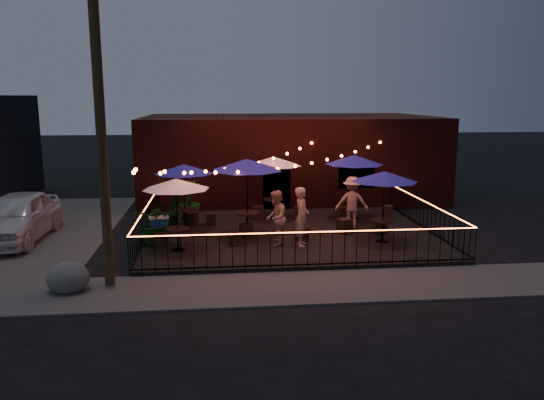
% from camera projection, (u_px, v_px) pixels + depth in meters
% --- Properties ---
extents(ground, '(110.00, 110.00, 0.00)m').
position_uv_depth(ground, '(297.00, 252.00, 17.15)').
color(ground, black).
rests_on(ground, ground).
extents(patio, '(10.00, 8.00, 0.15)m').
position_uv_depth(patio, '(289.00, 234.00, 19.09)').
color(patio, black).
rests_on(patio, ground).
extents(sidewalk, '(18.00, 2.50, 0.05)m').
position_uv_depth(sidewalk, '(315.00, 286.00, 13.97)').
color(sidewalk, '#42403D').
rests_on(sidewalk, ground).
extents(brick_building, '(14.00, 8.00, 4.00)m').
position_uv_depth(brick_building, '(288.00, 156.00, 26.62)').
color(brick_building, '#34110E').
rests_on(brick_building, ground).
extents(utility_pole, '(0.26, 0.26, 8.00)m').
position_uv_depth(utility_pole, '(101.00, 135.00, 13.30)').
color(utility_pole, '#392717').
rests_on(utility_pole, ground).
extents(fence_front, '(10.00, 0.04, 1.04)m').
position_uv_depth(fence_front, '(308.00, 250.00, 15.07)').
color(fence_front, black).
rests_on(fence_front, patio).
extents(fence_left, '(0.04, 8.00, 1.04)m').
position_uv_depth(fence_left, '(147.00, 221.00, 18.47)').
color(fence_left, black).
rests_on(fence_left, patio).
extents(fence_right, '(0.04, 8.00, 1.04)m').
position_uv_depth(fence_right, '(424.00, 215.00, 19.47)').
color(fence_right, black).
rests_on(fence_right, patio).
extents(festoon_lights, '(10.02, 8.72, 1.32)m').
position_uv_depth(festoon_lights, '(261.00, 168.00, 18.22)').
color(festoon_lights, '#EE4C20').
rests_on(festoon_lights, ground).
extents(cafe_table_0, '(2.53, 2.53, 2.30)m').
position_uv_depth(cafe_table_0, '(176.00, 185.00, 16.41)').
color(cafe_table_0, black).
rests_on(cafe_table_0, patio).
extents(cafe_table_1, '(2.19, 2.19, 2.40)m').
position_uv_depth(cafe_table_1, '(184.00, 170.00, 19.16)').
color(cafe_table_1, black).
rests_on(cafe_table_1, patio).
extents(cafe_table_2, '(3.20, 3.20, 2.71)m').
position_uv_depth(cafe_table_2, '(247.00, 166.00, 18.07)').
color(cafe_table_2, black).
rests_on(cafe_table_2, patio).
extents(cafe_table_3, '(2.78, 2.78, 2.47)m').
position_uv_depth(cafe_table_3, '(273.00, 162.00, 20.92)').
color(cafe_table_3, black).
rests_on(cafe_table_3, patio).
extents(cafe_table_4, '(2.52, 2.52, 2.39)m').
position_uv_depth(cafe_table_4, '(385.00, 178.00, 17.41)').
color(cafe_table_4, black).
rests_on(cafe_table_4, patio).
extents(cafe_table_5, '(2.78, 2.78, 2.55)m').
position_uv_depth(cafe_table_5, '(354.00, 161.00, 20.76)').
color(cafe_table_5, black).
rests_on(cafe_table_5, patio).
extents(bistro_chair_0, '(0.42, 0.42, 0.45)m').
position_uv_depth(bistro_chair_0, '(160.00, 239.00, 17.24)').
color(bistro_chair_0, black).
rests_on(bistro_chair_0, patio).
extents(bistro_chair_1, '(0.41, 0.41, 0.41)m').
position_uv_depth(bistro_chair_1, '(235.00, 239.00, 17.33)').
color(bistro_chair_1, black).
rests_on(bistro_chair_1, patio).
extents(bistro_chair_2, '(0.51, 0.51, 0.50)m').
position_uv_depth(bistro_chair_2, '(191.00, 219.00, 20.07)').
color(bistro_chair_2, black).
rests_on(bistro_chair_2, patio).
extents(bistro_chair_3, '(0.37, 0.37, 0.42)m').
position_uv_depth(bistro_chair_3, '(211.00, 219.00, 20.21)').
color(bistro_chair_3, black).
rests_on(bistro_chair_3, patio).
extents(bistro_chair_4, '(0.49, 0.49, 0.49)m').
position_uv_depth(bistro_chair_4, '(246.00, 231.00, 18.26)').
color(bistro_chair_4, black).
rests_on(bistro_chair_4, patio).
extents(bistro_chair_5, '(0.50, 0.50, 0.46)m').
position_uv_depth(bistro_chair_5, '(303.00, 233.00, 18.02)').
color(bistro_chair_5, black).
rests_on(bistro_chair_5, patio).
extents(bistro_chair_6, '(0.44, 0.44, 0.52)m').
position_uv_depth(bistro_chair_6, '(258.00, 212.00, 21.10)').
color(bistro_chair_6, black).
rests_on(bistro_chair_6, patio).
extents(bistro_chair_7, '(0.54, 0.54, 0.49)m').
position_uv_depth(bistro_chair_7, '(300.00, 212.00, 21.17)').
color(bistro_chair_7, black).
rests_on(bistro_chair_7, patio).
extents(bistro_chair_8, '(0.56, 0.56, 0.51)m').
position_uv_depth(bistro_chair_8, '(345.00, 226.00, 18.92)').
color(bistro_chair_8, black).
rests_on(bistro_chair_8, patio).
extents(bistro_chair_9, '(0.48, 0.48, 0.51)m').
position_uv_depth(bistro_chair_9, '(379.00, 226.00, 18.89)').
color(bistro_chair_9, black).
rests_on(bistro_chair_9, patio).
extents(bistro_chair_10, '(0.53, 0.53, 0.50)m').
position_uv_depth(bistro_chair_10, '(341.00, 213.00, 21.07)').
color(bistro_chair_10, black).
rests_on(bistro_chair_10, patio).
extents(bistro_chair_11, '(0.48, 0.48, 0.46)m').
position_uv_depth(bistro_chair_11, '(387.00, 211.00, 21.44)').
color(bistro_chair_11, black).
rests_on(bistro_chair_11, patio).
extents(patron_a, '(0.59, 0.78, 1.94)m').
position_uv_depth(patron_a, '(302.00, 217.00, 17.19)').
color(patron_a, tan).
rests_on(patron_a, patio).
extents(patron_b, '(0.88, 1.02, 1.81)m').
position_uv_depth(patron_b, '(276.00, 218.00, 17.31)').
color(patron_b, tan).
rests_on(patron_b, patio).
extents(patron_c, '(1.36, 0.96, 1.90)m').
position_uv_depth(patron_c, '(352.00, 202.00, 19.62)').
color(patron_c, beige).
rests_on(patron_c, patio).
extents(potted_shrub_a, '(1.54, 1.42, 1.43)m').
position_uv_depth(potted_shrub_a, '(155.00, 222.00, 17.50)').
color(potted_shrub_a, '#113A0D').
rests_on(potted_shrub_a, patio).
extents(potted_shrub_b, '(0.88, 0.80, 1.33)m').
position_uv_depth(potted_shrub_b, '(173.00, 210.00, 19.62)').
color(potted_shrub_b, '#1B3A12').
rests_on(potted_shrub_b, patio).
extents(potted_shrub_c, '(0.99, 0.99, 1.53)m').
position_uv_depth(potted_shrub_c, '(189.00, 200.00, 20.92)').
color(potted_shrub_c, '#19390C').
rests_on(potted_shrub_c, patio).
extents(cooler, '(0.71, 0.56, 0.84)m').
position_uv_depth(cooler, '(159.00, 229.00, 17.78)').
color(cooler, '#1F43A7').
rests_on(cooler, patio).
extents(boulder, '(1.17, 1.06, 0.77)m').
position_uv_depth(boulder, '(68.00, 278.00, 13.54)').
color(boulder, '#4F4F49').
rests_on(boulder, ground).
extents(car_white, '(2.05, 4.95, 1.68)m').
position_uv_depth(car_white, '(17.00, 217.00, 18.40)').
color(car_white, silver).
rests_on(car_white, ground).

